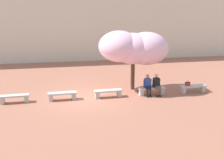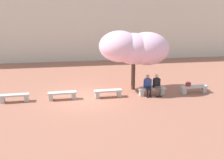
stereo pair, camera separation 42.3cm
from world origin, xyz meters
TOP-DOWN VIEW (x-y plane):
  - ground_plane at (0.00, 0.00)m, footprint 100.00×100.00m
  - building_facade at (0.00, 12.37)m, footprint 30.54×4.00m
  - stone_bench_near_west at (-4.08, 0.00)m, footprint 1.69×0.49m
  - stone_bench_center at (-1.36, 0.00)m, footprint 1.69×0.49m
  - stone_bench_near_east at (1.36, 0.00)m, footprint 1.69×0.49m
  - stone_bench_east_end at (4.08, 0.00)m, footprint 1.69×0.49m
  - stone_bench_far_east at (6.80, 0.00)m, footprint 1.69×0.49m
  - person_seated_left at (3.80, -0.05)m, footprint 0.51×0.68m
  - person_seated_right at (4.37, -0.05)m, footprint 0.51×0.71m
  - handbag at (6.41, 0.01)m, footprint 0.30×0.15m
  - cherry_tree_main at (3.22, 1.36)m, footprint 4.45×2.77m

SIDE VIEW (x-z plane):
  - ground_plane at x=0.00m, z-range 0.00..0.00m
  - stone_bench_near_west at x=-4.08m, z-range 0.07..0.52m
  - stone_bench_center at x=-1.36m, z-range 0.07..0.52m
  - stone_bench_near_east at x=1.36m, z-range 0.07..0.52m
  - stone_bench_east_end at x=4.08m, z-range 0.07..0.52m
  - stone_bench_far_east at x=6.80m, z-range 0.07..0.52m
  - handbag at x=6.41m, z-range 0.41..0.75m
  - person_seated_left at x=3.80m, z-range 0.05..1.34m
  - person_seated_right at x=4.37m, z-range 0.05..1.34m
  - cherry_tree_main at x=3.22m, z-range 0.81..4.61m
  - building_facade at x=0.00m, z-range 0.00..7.28m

